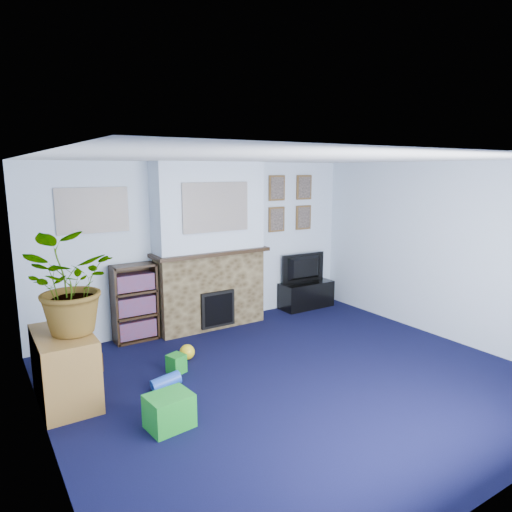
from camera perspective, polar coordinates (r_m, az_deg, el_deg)
floor at (r=5.28m, az=4.92°, el=-14.98°), size 5.00×4.50×0.01m
ceiling at (r=4.76m, az=5.39°, el=12.03°), size 5.00×4.50×0.01m
wall_back at (r=6.77m, az=-6.58°, el=1.42°), size 5.00×0.04×2.40m
wall_front at (r=3.47m, az=28.83°, el=-8.98°), size 5.00×0.04×2.40m
wall_left at (r=3.93m, az=-25.25°, el=-6.40°), size 0.04×4.50×2.40m
wall_right at (r=6.69m, az=22.36°, el=0.56°), size 0.04×4.50×2.40m
chimney_breast at (r=6.59m, az=-5.79°, el=1.04°), size 1.72×0.50×2.40m
collage_main at (r=6.33m, az=-5.03°, el=6.10°), size 1.00×0.03×0.68m
collage_left at (r=6.17m, az=-19.73°, el=5.39°), size 0.90×0.03×0.58m
portrait_tl at (r=7.33m, az=2.61°, el=8.48°), size 0.30×0.03×0.40m
portrait_tr at (r=7.66m, az=6.01°, el=8.53°), size 0.30×0.03×0.40m
portrait_bl at (r=7.37m, az=2.58°, el=4.60°), size 0.30×0.03×0.40m
portrait_br at (r=7.70m, az=5.94°, el=4.81°), size 0.30×0.03×0.40m
tv_stand at (r=7.74m, az=6.29°, el=-4.78°), size 0.92×0.39×0.43m
television at (r=7.65m, az=6.26°, el=-1.53°), size 0.83×0.15×0.47m
bookshelf at (r=6.39m, az=-14.93°, el=-5.87°), size 0.58×0.28×1.05m
sideboard at (r=5.03m, az=-22.77°, el=-12.81°), size 0.51×0.92×0.72m
potted_plant at (r=4.73m, az=-22.81°, el=-3.48°), size 1.12×1.08×0.96m
mantel_clock at (r=6.52m, az=-6.10°, el=1.25°), size 0.09×0.05×0.13m
mantel_candle at (r=6.65m, az=-3.83°, el=1.56°), size 0.05×0.05×0.15m
mantel_teddy at (r=6.34m, az=-9.50°, el=0.85°), size 0.14×0.14×0.14m
mantel_can at (r=6.89m, az=-0.41°, el=1.74°), size 0.06×0.06×0.11m
green_crate at (r=4.41m, az=-10.78°, el=-18.67°), size 0.42×0.36×0.31m
toy_ball at (r=5.76m, az=-8.60°, el=-11.82°), size 0.19×0.19×0.19m
toy_block at (r=5.43m, az=-9.93°, el=-13.08°), size 0.22×0.22×0.21m
toy_tube at (r=5.12m, az=-11.19°, el=-15.16°), size 0.33×0.14×0.19m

